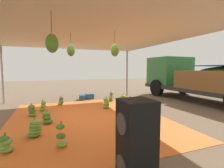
% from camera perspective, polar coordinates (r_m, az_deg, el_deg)
% --- Properties ---
extents(ground_plane, '(40.00, 40.00, 0.00)m').
position_cam_1_polar(ground_plane, '(7.09, 16.39, -8.69)').
color(ground_plane, brown).
extents(tarp_orange, '(6.03, 4.99, 0.01)m').
position_cam_1_polar(tarp_orange, '(5.85, -8.34, -11.46)').
color(tarp_orange, orange).
rests_on(tarp_orange, ground).
extents(tent_canopy, '(8.00, 7.00, 2.83)m').
position_cam_1_polar(tent_canopy, '(5.67, -9.63, 15.96)').
color(tent_canopy, '#9EA0A5').
rests_on(tent_canopy, ground).
extents(banana_bunch_0, '(0.31, 0.31, 0.57)m').
position_cam_1_polar(banana_bunch_0, '(3.87, -17.07, -16.85)').
color(banana_bunch_0, '#75A83D').
rests_on(banana_bunch_0, tarp_orange).
extents(banana_bunch_1, '(0.33, 0.36, 0.42)m').
position_cam_1_polar(banana_bunch_1, '(4.11, -32.79, -17.07)').
color(banana_bunch_1, '#6B9E38').
rests_on(banana_bunch_1, tarp_orange).
extents(banana_bunch_2, '(0.35, 0.31, 0.55)m').
position_cam_1_polar(banana_bunch_2, '(6.40, 6.24, -7.83)').
color(banana_bunch_2, '#996628').
rests_on(banana_bunch_2, tarp_orange).
extents(banana_bunch_3, '(0.46, 0.48, 0.48)m').
position_cam_1_polar(banana_bunch_3, '(4.66, -24.93, -13.69)').
color(banana_bunch_3, '#518428').
rests_on(banana_bunch_3, tarp_orange).
extents(banana_bunch_4, '(0.42, 0.41, 0.44)m').
position_cam_1_polar(banana_bunch_4, '(5.53, -21.44, -10.73)').
color(banana_bunch_4, '#477523').
rests_on(banana_bunch_4, tarp_orange).
extents(banana_bunch_5, '(0.42, 0.39, 0.47)m').
position_cam_1_polar(banana_bunch_5, '(6.50, -25.78, -8.36)').
color(banana_bunch_5, '#60932D').
rests_on(banana_bunch_5, tarp_orange).
extents(banana_bunch_6, '(0.32, 0.35, 0.42)m').
position_cam_1_polar(banana_bunch_6, '(8.05, -17.13, -5.73)').
color(banana_bunch_6, '#60932D').
rests_on(banana_bunch_6, tarp_orange).
extents(banana_bunch_7, '(0.36, 0.36, 0.57)m').
position_cam_1_polar(banana_bunch_7, '(6.92, 6.04, -6.77)').
color(banana_bunch_7, gold).
rests_on(banana_bunch_7, tarp_orange).
extents(banana_bunch_8, '(0.32, 0.33, 0.44)m').
position_cam_1_polar(banana_bunch_8, '(7.18, -22.62, -7.12)').
color(banana_bunch_8, '#6B9E38').
rests_on(banana_bunch_8, tarp_orange).
extents(banana_bunch_9, '(0.39, 0.38, 0.43)m').
position_cam_1_polar(banana_bunch_9, '(8.24, 3.84, -5.21)').
color(banana_bunch_9, '#6B9E38').
rests_on(banana_bunch_9, tarp_orange).
extents(banana_bunch_10, '(0.33, 0.36, 0.50)m').
position_cam_1_polar(banana_bunch_10, '(7.07, -1.99, -6.68)').
color(banana_bunch_10, '#60932D').
rests_on(banana_bunch_10, tarp_orange).
extents(banana_bunch_11, '(0.31, 0.32, 0.51)m').
position_cam_1_polar(banana_bunch_11, '(8.61, -0.28, -4.47)').
color(banana_bunch_11, '#518428').
rests_on(banana_bunch_11, tarp_orange).
extents(cargo_truck_main, '(7.02, 2.79, 2.40)m').
position_cam_1_polar(cargo_truck_main, '(9.97, 27.77, 1.97)').
color(cargo_truck_main, '#2D2D2D').
rests_on(cargo_truck_main, ground).
extents(speaker_stack, '(0.48, 0.49, 1.24)m').
position_cam_1_polar(speaker_stack, '(2.60, 8.31, -18.97)').
color(speaker_stack, black).
rests_on(speaker_stack, ground).
extents(crate_0, '(0.45, 0.39, 0.26)m').
position_cam_1_polar(crate_0, '(9.21, -10.15, -4.51)').
color(crate_0, '#335B8E').
rests_on(crate_0, ground).
extents(crate_1, '(0.43, 0.46, 0.28)m').
position_cam_1_polar(crate_1, '(9.48, -7.76, -4.16)').
color(crate_1, '#335B8E').
rests_on(crate_1, ground).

